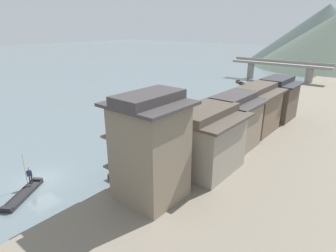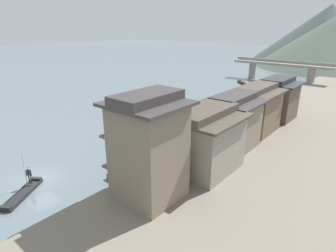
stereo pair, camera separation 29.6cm
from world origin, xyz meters
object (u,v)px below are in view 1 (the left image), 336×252
object	(u,v)px
mooring_post_dock_mid	(172,152)
house_waterfront_tall	(231,121)
boatman_person	(29,174)
boat_upstream_distant	(283,90)
house_waterfront_narrow	(255,108)
stone_bridge	(279,68)
boat_moored_second	(148,146)
house_waterfront_nearest	(150,148)
boat_moored_far	(212,128)
boat_moored_third	(241,83)
boat_midriver_drifting	(272,97)
house_waterfront_second	(203,139)
boat_midriver_upstream	(254,106)
boat_foreground_poled	(23,195)
boat_moored_nearest	(132,168)
mooring_post_dock_near	(113,184)
house_waterfront_far	(275,98)

from	to	relation	value
mooring_post_dock_mid	house_waterfront_tall	bearing A→B (deg)	60.79
boatman_person	boat_upstream_distant	xyz separation A→B (m)	(4.15, 55.65, -1.30)
house_waterfront_narrow	stone_bridge	distance (m)	42.06
boat_moored_second	mooring_post_dock_mid	size ratio (longest dim) A/B	5.11
house_waterfront_tall	boatman_person	bearing A→B (deg)	-118.25
boat_upstream_distant	house_waterfront_nearest	xyz separation A→B (m)	(5.76, -50.34, 4.78)
boat_upstream_distant	boat_moored_far	bearing A→B (deg)	-88.91
boat_moored_second	house_waterfront_tall	bearing A→B (deg)	34.08
boat_moored_second	boat_moored_third	xyz separation A→B (m)	(-8.66, 43.72, 0.03)
boat_midriver_drifting	house_waterfront_second	size ratio (longest dim) A/B	0.81
boat_moored_second	house_waterfront_nearest	xyz separation A→B (m)	(7.85, -8.04, 4.73)
boat_moored_second	house_waterfront_second	size ratio (longest dim) A/B	0.57
stone_bridge	boat_moored_second	bearing A→B (deg)	-86.97
boat_midriver_upstream	house_waterfront_tall	distance (m)	20.49
house_waterfront_second	boat_moored_far	bearing A→B (deg)	116.33
boat_foreground_poled	boat_midriver_drifting	xyz separation A→B (m)	(3.92, 48.68, 0.00)
house_waterfront_tall	boat_moored_nearest	bearing A→B (deg)	-117.21
boat_foreground_poled	mooring_post_dock_mid	world-z (taller)	mooring_post_dock_mid
boat_moored_nearest	house_waterfront_nearest	distance (m)	7.64
boat_moored_far	mooring_post_dock_mid	size ratio (longest dim) A/B	5.30
boatman_person	mooring_post_dock_near	bearing A→B (deg)	31.94
boatman_person	stone_bridge	size ratio (longest dim) A/B	0.12
boatman_person	house_waterfront_narrow	distance (m)	27.54
boat_moored_far	house_waterfront_nearest	distance (m)	19.83
house_waterfront_narrow	mooring_post_dock_near	size ratio (longest dim) A/B	9.40
house_waterfront_tall	mooring_post_dock_near	xyz separation A→B (m)	(-3.54, -14.69, -2.63)
boat_midriver_drifting	boat_upstream_distant	xyz separation A→B (m)	(-0.52, 8.08, 0.01)
boat_moored_nearest	house_waterfront_narrow	distance (m)	18.56
boat_moored_nearest	mooring_post_dock_near	distance (m)	4.56
boat_moored_second	house_waterfront_narrow	world-z (taller)	house_waterfront_narrow
boat_upstream_distant	house_waterfront_tall	xyz separation A→B (m)	(5.93, -36.88, 3.47)
mooring_post_dock_mid	stone_bridge	size ratio (longest dim) A/B	0.03
boat_moored_far	boat_midriver_drifting	bearing A→B (deg)	90.21
boat_moored_far	house_waterfront_far	world-z (taller)	house_waterfront_far
house_waterfront_tall	house_waterfront_narrow	distance (m)	6.81
boat_moored_far	mooring_post_dock_near	distance (m)	19.86
mooring_post_dock_mid	boat_moored_nearest	bearing A→B (deg)	-114.12
house_waterfront_second	stone_bridge	bearing A→B (deg)	101.75
boat_moored_second	boat_moored_third	bearing A→B (deg)	101.20
boat_midriver_drifting	mooring_post_dock_mid	distance (m)	35.20
boatman_person	boat_moored_second	size ratio (longest dim) A/B	0.74
mooring_post_dock_near	stone_bridge	world-z (taller)	stone_bridge
boat_moored_far	house_waterfront_second	bearing A→B (deg)	-63.67
house_waterfront_nearest	boat_moored_third	bearing A→B (deg)	107.69
house_waterfront_second	mooring_post_dock_near	size ratio (longest dim) A/B	9.66
house_waterfront_tall	boat_midriver_drifting	bearing A→B (deg)	100.64
boat_midriver_drifting	house_waterfront_nearest	bearing A→B (deg)	-82.93
boat_foreground_poled	mooring_post_dock_near	distance (m)	7.82
boat_midriver_drifting	mooring_post_dock_near	bearing A→B (deg)	-87.54
house_waterfront_tall	stone_bridge	xyz separation A→B (m)	(-10.82, 47.47, -0.06)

